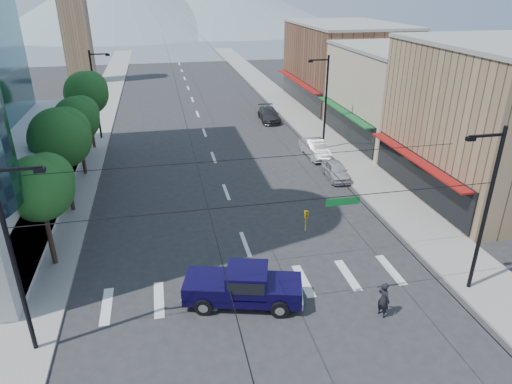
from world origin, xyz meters
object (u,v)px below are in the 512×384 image
parked_car_near (336,170)px  parked_car_mid (315,148)px  pickup_truck (243,285)px  parked_car_far (269,115)px  pedestrian (384,299)px

parked_car_near → parked_car_mid: bearing=93.0°
pickup_truck → parked_car_far: 34.04m
parked_car_near → parked_car_far: 18.31m
parked_car_far → pickup_truck: bearing=-102.8°
pedestrian → parked_car_mid: 22.69m
parked_car_mid → pedestrian: bearing=-101.9°
parked_car_far → parked_car_near: bearing=-82.8°
pedestrian → parked_car_near: 17.38m
pickup_truck → parked_car_mid: 22.58m
pickup_truck → parked_car_near: (10.59, 14.51, -0.37)m
parked_car_far → parked_car_mid: bearing=-80.9°
pickup_truck → pedestrian: 6.93m
pedestrian → parked_car_near: (4.08, 16.89, -0.25)m
parked_car_mid → pickup_truck: bearing=-119.5°
pickup_truck → parked_car_far: size_ratio=1.21×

